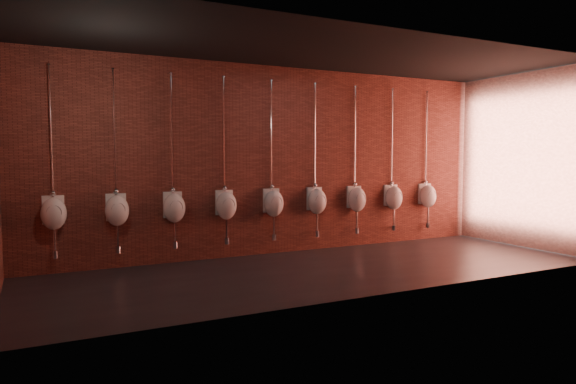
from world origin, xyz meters
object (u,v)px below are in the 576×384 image
urinal_4 (274,202)px  urinal_5 (317,200)px  urinal_7 (394,197)px  urinal_1 (117,209)px  urinal_0 (54,212)px  urinal_3 (226,204)px  urinal_6 (357,199)px  urinal_8 (428,195)px  urinal_2 (174,207)px

urinal_4 → urinal_5: same height
urinal_7 → urinal_1: bearing=180.0°
urinal_0 → urinal_3: same height
urinal_7 → urinal_5: bearing=180.0°
urinal_6 → urinal_8: bearing=0.0°
urinal_1 → urinal_7: 5.10m
urinal_3 → urinal_5: size_ratio=1.00×
urinal_7 → urinal_8: 0.85m
urinal_0 → urinal_1: size_ratio=1.00×
urinal_5 → urinal_8: size_ratio=1.00×
urinal_1 → urinal_6: bearing=0.0°
urinal_5 → urinal_8: bearing=0.0°
urinal_8 → urinal_5: bearing=180.0°
urinal_8 → urinal_1: bearing=180.0°
urinal_3 → urinal_0: bearing=180.0°
urinal_2 → urinal_7: bearing=0.0°
urinal_2 → urinal_5: size_ratio=1.00×
urinal_3 → urinal_7: 3.40m
urinal_4 → urinal_1: bearing=180.0°
urinal_2 → urinal_5: (2.55, 0.00, 0.00)m
urinal_3 → urinal_4: size_ratio=1.00×
urinal_0 → urinal_1: (0.85, 0.00, 0.00)m
urinal_7 → urinal_6: bearing=180.0°
urinal_3 → urinal_5: same height
urinal_2 → urinal_8: 5.10m
urinal_3 → urinal_2: bearing=180.0°
urinal_6 → urinal_7: 0.85m
urinal_1 → urinal_7: same height
urinal_0 → urinal_8: (6.79, 0.00, 0.00)m
urinal_0 → urinal_3: bearing=0.0°
urinal_0 → urinal_7: (5.95, 0.00, 0.00)m
urinal_2 → urinal_7: (4.25, 0.00, 0.00)m
urinal_8 → urinal_6: bearing=180.0°
urinal_2 → urinal_3: 0.85m
urinal_2 → urinal_6: bearing=0.0°
urinal_3 → urinal_4: 0.85m
urinal_0 → urinal_8: size_ratio=1.00×
urinal_3 → urinal_6: size_ratio=1.00×
urinal_1 → urinal_7: (5.10, 0.00, 0.00)m
urinal_3 → urinal_6: (2.55, 0.00, 0.00)m
urinal_7 → urinal_0: bearing=180.0°
urinal_8 → urinal_4: bearing=180.0°
urinal_2 → urinal_6: same height
urinal_3 → urinal_4: same height
urinal_3 → urinal_8: bearing=0.0°
urinal_0 → urinal_5: (4.25, 0.00, 0.00)m
urinal_6 → urinal_7: (0.85, 0.00, 0.00)m
urinal_5 → urinal_6: (0.85, 0.00, 0.00)m
urinal_7 → urinal_4: bearing=180.0°
urinal_0 → urinal_7: bearing=0.0°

